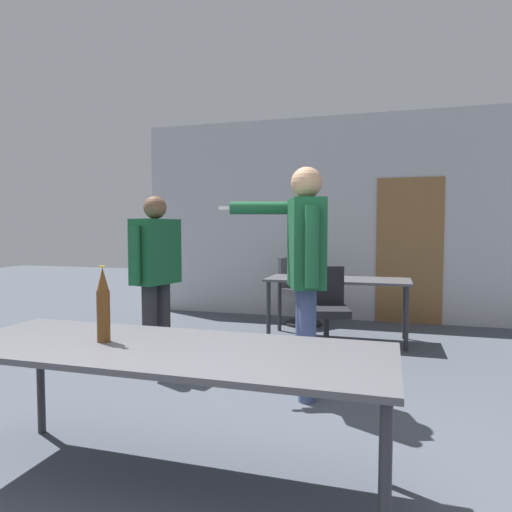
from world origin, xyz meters
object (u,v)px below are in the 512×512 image
(office_chair_far_left, at_px, (326,313))
(beer_bottle, at_px, (103,306))
(person_left_plaid, at_px, (304,259))
(office_chair_near_pushed, at_px, (300,293))
(person_right_polo, at_px, (155,265))

(office_chair_far_left, xyz_separation_m, beer_bottle, (-0.79, -2.83, 0.50))
(person_left_plaid, relative_size, beer_bottle, 4.52)
(office_chair_near_pushed, bearing_deg, person_left_plaid, 48.14)
(beer_bottle, bearing_deg, person_left_plaid, 61.37)
(office_chair_near_pushed, relative_size, beer_bottle, 2.31)
(person_left_plaid, xyz_separation_m, person_right_polo, (-1.56, 0.47, -0.12))
(person_left_plaid, xyz_separation_m, beer_bottle, (-0.80, -1.46, -0.17))
(person_right_polo, xyz_separation_m, office_chair_far_left, (1.55, 0.90, -0.56))
(person_left_plaid, bearing_deg, office_chair_far_left, -18.48)
(person_right_polo, relative_size, office_chair_far_left, 1.79)
(person_left_plaid, height_order, office_chair_far_left, person_left_plaid)
(person_left_plaid, height_order, office_chair_near_pushed, person_left_plaid)
(beer_bottle, bearing_deg, office_chair_near_pushed, 86.74)
(office_chair_near_pushed, bearing_deg, beer_bottle, 33.45)
(person_right_polo, relative_size, beer_bottle, 4.11)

